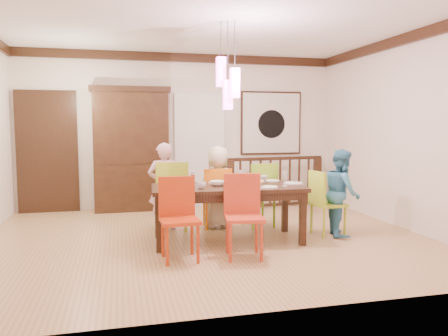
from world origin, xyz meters
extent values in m
plane|color=#AC8053|center=(0.00, 0.00, 0.00)|extent=(6.00, 6.00, 0.00)
plane|color=white|center=(0.00, 0.00, 2.90)|extent=(6.00, 6.00, 0.00)
plane|color=beige|center=(0.00, 2.50, 1.45)|extent=(6.00, 0.00, 6.00)
plane|color=beige|center=(3.00, 0.00, 1.45)|extent=(0.00, 5.00, 5.00)
cube|color=black|center=(-2.40, 2.45, 1.05)|extent=(1.04, 0.07, 2.24)
cube|color=silver|center=(0.35, 2.46, 1.05)|extent=(0.97, 0.05, 2.22)
cube|color=black|center=(1.80, 2.47, 1.60)|extent=(1.25, 0.04, 1.25)
cube|color=silver|center=(1.80, 2.44, 1.60)|extent=(1.18, 0.02, 1.18)
cylinder|color=black|center=(1.80, 2.43, 1.58)|extent=(0.56, 0.01, 0.56)
cube|color=#F248A1|center=(0.16, -0.18, 2.25)|extent=(0.11, 0.11, 0.38)
cylinder|color=black|center=(0.16, -0.18, 2.67)|extent=(0.01, 0.01, 0.46)
cube|color=#F248A1|center=(0.32, -0.28, 2.10)|extent=(0.11, 0.11, 0.38)
cylinder|color=black|center=(0.32, -0.28, 2.59)|extent=(0.01, 0.01, 0.61)
cube|color=#F248A1|center=(0.24, -0.23, 1.95)|extent=(0.11, 0.11, 0.38)
cylinder|color=black|center=(0.24, -0.23, 2.52)|extent=(0.01, 0.01, 0.76)
cube|color=black|center=(0.24, -0.23, 0.72)|extent=(2.05, 1.03, 0.05)
cube|color=black|center=(-0.68, 0.15, 0.35)|extent=(0.08, 0.08, 0.70)
cube|color=black|center=(1.16, 0.15, 0.35)|extent=(0.08, 0.08, 0.70)
cube|color=black|center=(-0.68, -0.60, 0.35)|extent=(0.08, 0.08, 0.70)
cube|color=black|center=(1.16, -0.60, 0.35)|extent=(0.08, 0.08, 0.70)
cube|color=black|center=(0.24, 0.17, 0.65)|extent=(1.80, 0.15, 0.10)
cube|color=black|center=(0.24, -0.62, 0.65)|extent=(1.80, 0.15, 0.10)
cube|color=#A0BD25|center=(-0.40, 0.58, 0.50)|extent=(0.52, 0.52, 0.04)
cube|color=#A0BD25|center=(-0.40, 0.58, 0.78)|extent=(0.47, 0.10, 0.51)
cylinder|color=#A0BD25|center=(-0.59, 0.40, 0.24)|extent=(0.04, 0.04, 0.49)
cylinder|color=#A0BD25|center=(-0.21, 0.40, 0.24)|extent=(0.04, 0.04, 0.49)
cylinder|color=#A0BD25|center=(-0.59, 0.77, 0.24)|extent=(0.04, 0.04, 0.49)
cylinder|color=#A0BD25|center=(-0.21, 0.77, 0.24)|extent=(0.04, 0.04, 0.49)
cube|color=orange|center=(0.26, 0.57, 0.44)|extent=(0.45, 0.45, 0.04)
cube|color=orange|center=(0.26, 0.57, 0.69)|extent=(0.42, 0.07, 0.45)
cylinder|color=orange|center=(0.09, 0.40, 0.22)|extent=(0.04, 0.04, 0.44)
cylinder|color=orange|center=(0.43, 0.40, 0.22)|extent=(0.04, 0.04, 0.44)
cylinder|color=orange|center=(0.09, 0.74, 0.22)|extent=(0.04, 0.04, 0.44)
cylinder|color=orange|center=(0.43, 0.74, 0.22)|extent=(0.04, 0.04, 0.44)
cube|color=#7EAD23|center=(0.90, 0.50, 0.48)|extent=(0.52, 0.52, 0.04)
cube|color=#7EAD23|center=(0.90, 0.50, 0.75)|extent=(0.45, 0.12, 0.49)
cylinder|color=#7EAD23|center=(0.72, 0.32, 0.23)|extent=(0.04, 0.04, 0.47)
cylinder|color=#7EAD23|center=(1.09, 0.32, 0.23)|extent=(0.04, 0.04, 0.47)
cylinder|color=#7EAD23|center=(0.72, 0.68, 0.23)|extent=(0.04, 0.04, 0.47)
cylinder|color=#7EAD23|center=(1.09, 0.68, 0.23)|extent=(0.04, 0.04, 0.47)
cube|color=#AF2F0C|center=(-0.50, -0.91, 0.46)|extent=(0.45, 0.45, 0.04)
cube|color=#AF2F0C|center=(-0.50, -0.91, 0.72)|extent=(0.43, 0.06, 0.47)
cylinder|color=#AF2F0C|center=(-0.67, -1.09, 0.23)|extent=(0.04, 0.04, 0.45)
cylinder|color=#AF2F0C|center=(-0.32, -1.09, 0.23)|extent=(0.04, 0.04, 0.45)
cylinder|color=#AF2F0C|center=(-0.67, -0.74, 0.23)|extent=(0.04, 0.04, 0.45)
cylinder|color=#AF2F0C|center=(-0.32, -0.74, 0.23)|extent=(0.04, 0.04, 0.45)
cube|color=#BB371C|center=(0.25, -0.99, 0.47)|extent=(0.50, 0.50, 0.04)
cube|color=#BB371C|center=(0.25, -0.99, 0.74)|extent=(0.44, 0.11, 0.48)
cylinder|color=#BB371C|center=(0.07, -1.17, 0.23)|extent=(0.04, 0.04, 0.46)
cylinder|color=#BB371C|center=(0.43, -1.17, 0.23)|extent=(0.04, 0.04, 0.46)
cylinder|color=#BB371C|center=(0.07, -0.82, 0.23)|extent=(0.04, 0.04, 0.46)
cylinder|color=#BB371C|center=(0.43, -0.82, 0.23)|extent=(0.04, 0.04, 0.46)
cube|color=#A2C228|center=(1.70, -0.25, 0.44)|extent=(0.45, 0.45, 0.04)
cube|color=#A2C228|center=(1.70, -0.25, 0.69)|extent=(0.08, 0.42, 0.45)
cylinder|color=#A2C228|center=(1.53, -0.42, 0.22)|extent=(0.04, 0.04, 0.43)
cylinder|color=#A2C228|center=(1.87, -0.42, 0.22)|extent=(0.04, 0.04, 0.43)
cylinder|color=#A2C228|center=(1.53, -0.08, 0.22)|extent=(0.04, 0.04, 0.43)
cylinder|color=#A2C228|center=(1.87, -0.08, 0.22)|extent=(0.04, 0.04, 0.43)
cube|color=black|center=(-0.94, 2.28, 0.43)|extent=(1.33, 0.44, 0.85)
cube|color=black|center=(-0.94, 2.30, 1.52)|extent=(1.33, 0.40, 1.33)
cube|color=black|center=(-0.94, 2.49, 1.52)|extent=(1.14, 0.02, 1.14)
cube|color=black|center=(-0.94, 2.30, 2.20)|extent=(1.42, 0.44, 0.10)
cube|color=black|center=(0.80, 1.95, 0.46)|extent=(0.13, 0.13, 0.92)
cube|color=black|center=(2.63, 1.95, 0.46)|extent=(0.13, 0.13, 0.92)
cube|color=black|center=(1.71, 1.95, 0.93)|extent=(1.95, 0.28, 0.06)
cube|color=black|center=(1.71, 1.95, 0.05)|extent=(1.83, 0.24, 0.05)
imported|color=#E8B0C3|center=(-0.52, 0.63, 0.65)|extent=(0.51, 0.36, 1.30)
imported|color=beige|center=(0.29, 0.59, 0.62)|extent=(0.66, 0.47, 1.25)
imported|color=teal|center=(1.89, -0.28, 0.61)|extent=(0.60, 0.69, 1.22)
imported|color=gold|center=(0.50, -0.35, 0.79)|extent=(0.41, 0.41, 0.09)
imported|color=white|center=(0.12, -0.19, 0.78)|extent=(0.22, 0.22, 0.07)
imported|color=silver|center=(-0.15, -0.40, 0.79)|extent=(0.15, 0.15, 0.09)
imported|color=silver|center=(0.81, -0.04, 0.80)|extent=(0.12, 0.12, 0.10)
cylinder|color=white|center=(-0.48, 0.04, 0.76)|extent=(0.26, 0.26, 0.01)
cylinder|color=white|center=(0.17, 0.05, 0.76)|extent=(0.26, 0.26, 0.01)
cylinder|color=white|center=(0.96, 0.11, 0.76)|extent=(0.26, 0.26, 0.01)
cylinder|color=white|center=(-0.50, -0.58, 0.76)|extent=(0.26, 0.26, 0.01)
cylinder|color=white|center=(0.71, -0.50, 0.76)|extent=(0.26, 0.26, 0.01)
cylinder|color=white|center=(1.18, -0.23, 0.76)|extent=(0.26, 0.26, 0.01)
cube|color=#D83359|center=(0.20, -0.64, 0.76)|extent=(0.18, 0.14, 0.01)
camera|label=1|loc=(-1.15, -5.82, 1.55)|focal=35.00mm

